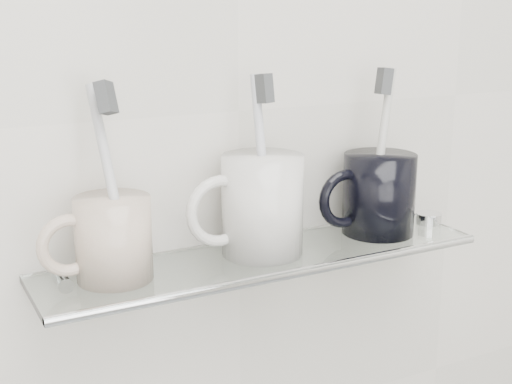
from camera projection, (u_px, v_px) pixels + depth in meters
wall_back at (239, 111)px, 0.80m from camera, size 2.50×0.00×2.50m
shelf_glass at (264, 258)px, 0.78m from camera, size 0.50×0.12×0.01m
shelf_rail at (290, 274)px, 0.74m from camera, size 0.50×0.01×0.01m
bracket_left at (63, 286)px, 0.73m from camera, size 0.02×0.03×0.02m
bracket_right at (390, 229)px, 0.92m from camera, size 0.02×0.03×0.02m
mug_left at (114, 239)px, 0.70m from camera, size 0.10×0.10×0.08m
mug_left_handle at (69, 245)px, 0.68m from camera, size 0.06×0.01×0.06m
toothbrush_left at (110, 181)px, 0.69m from camera, size 0.03×0.07×0.18m
bristles_left at (106, 98)px, 0.67m from camera, size 0.02×0.03×0.04m
mug_center at (262, 205)px, 0.77m from camera, size 0.12×0.12×0.11m
mug_center_handle at (220, 211)px, 0.75m from camera, size 0.08×0.01×0.08m
toothbrush_center at (262, 164)px, 0.76m from camera, size 0.02×0.03×0.19m
bristles_center at (263, 88)px, 0.74m from camera, size 0.02×0.03×0.03m
mug_right at (379, 194)px, 0.84m from camera, size 0.11×0.11×0.10m
mug_right_handle at (345, 199)px, 0.82m from camera, size 0.07×0.01×0.07m
toothbrush_right at (381, 150)px, 0.83m from camera, size 0.04×0.02×0.19m
bristles_right at (384, 81)px, 0.81m from camera, size 0.02×0.03×0.03m
chrome_cap at (429, 218)px, 0.89m from camera, size 0.03×0.03×0.01m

